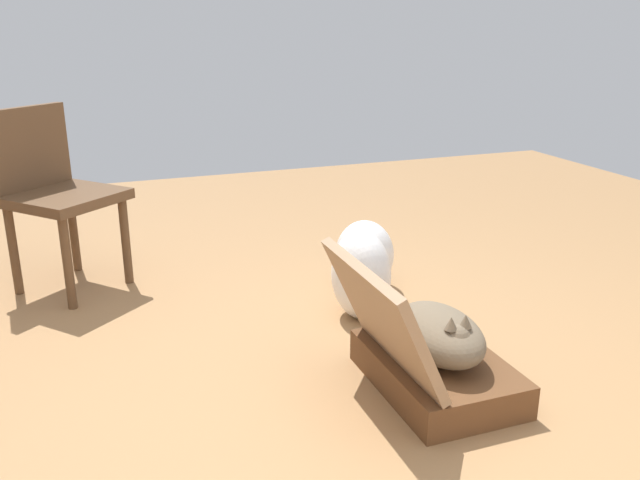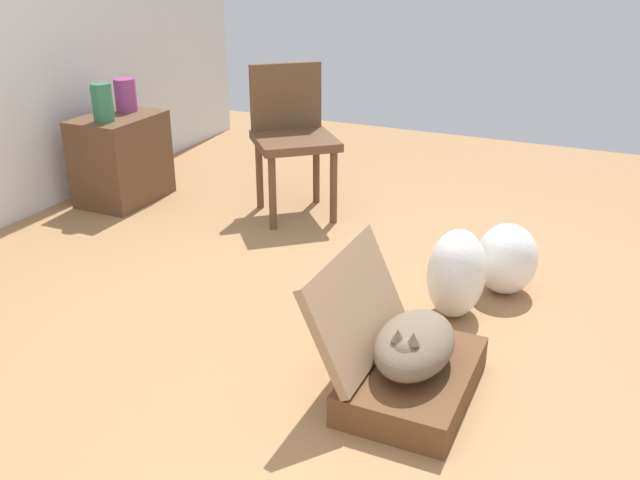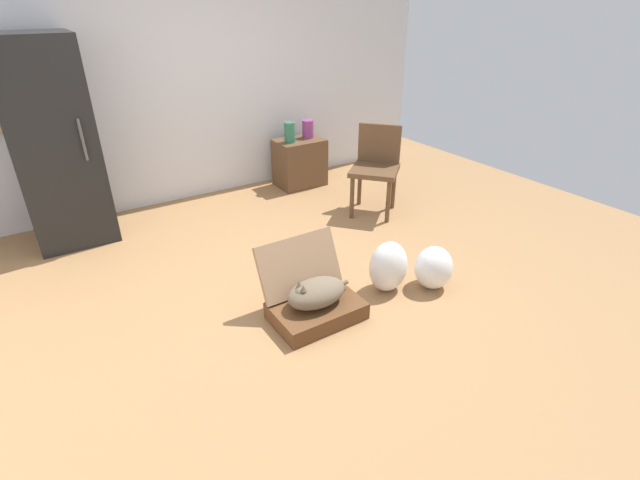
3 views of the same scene
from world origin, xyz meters
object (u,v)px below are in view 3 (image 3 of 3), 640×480
(cat, at_px, (316,293))
(vase_tall, at_px, (290,132))
(plastic_bag_clear, at_px, (434,268))
(vase_short, at_px, (308,129))
(plastic_bag_white, at_px, (388,267))
(chair, at_px, (376,165))
(suitcase_base, at_px, (317,311))
(side_table, at_px, (300,163))
(refrigerator, at_px, (54,145))

(cat, bearing_deg, vase_tall, 64.18)
(plastic_bag_clear, xyz_separation_m, vase_short, (0.42, 2.55, 0.49))
(plastic_bag_white, height_order, chair, chair)
(plastic_bag_clear, distance_m, vase_short, 2.63)
(cat, distance_m, plastic_bag_clear, 1.01)
(suitcase_base, height_order, chair, chair)
(suitcase_base, height_order, side_table, side_table)
(side_table, distance_m, vase_tall, 0.42)
(suitcase_base, distance_m, cat, 0.16)
(side_table, xyz_separation_m, chair, (0.27, -1.10, 0.23))
(cat, bearing_deg, refrigerator, 117.97)
(cat, bearing_deg, suitcase_base, -4.31)
(suitcase_base, relative_size, vase_short, 3.04)
(refrigerator, distance_m, vase_tall, 2.38)
(chair, bearing_deg, plastic_bag_white, -75.68)
(refrigerator, xyz_separation_m, vase_tall, (2.37, 0.03, -0.23))
(refrigerator, height_order, side_table, refrigerator)
(refrigerator, xyz_separation_m, chair, (2.78, -1.05, -0.40))
(plastic_bag_white, xyz_separation_m, side_table, (0.61, 2.36, 0.07))
(suitcase_base, bearing_deg, side_table, 61.82)
(suitcase_base, relative_size, chair, 0.70)
(side_table, xyz_separation_m, vase_tall, (-0.14, -0.02, 0.39))
(cat, bearing_deg, chair, 39.47)
(plastic_bag_white, relative_size, plastic_bag_clear, 1.19)
(plastic_bag_clear, bearing_deg, vase_short, 80.62)
(suitcase_base, xyz_separation_m, vase_short, (1.41, 2.40, 0.60))
(plastic_bag_clear, bearing_deg, cat, 171.44)
(refrigerator, bearing_deg, cat, -62.03)
(cat, bearing_deg, vase_short, 59.48)
(vase_short, height_order, chair, chair)
(plastic_bag_clear, relative_size, refrigerator, 0.19)
(plastic_bag_clear, bearing_deg, plastic_bag_white, 153.24)
(chair, bearing_deg, side_table, 153.08)
(vase_tall, bearing_deg, vase_short, 10.86)
(suitcase_base, relative_size, plastic_bag_white, 1.52)
(suitcase_base, xyz_separation_m, refrigerator, (-1.24, 2.33, 0.84))
(refrigerator, bearing_deg, plastic_bag_clear, -47.98)
(cat, distance_m, vase_tall, 2.65)
(suitcase_base, relative_size, refrigerator, 0.35)
(suitcase_base, distance_m, vase_tall, 2.68)
(side_table, bearing_deg, suitcase_base, -118.18)
(suitcase_base, bearing_deg, vase_tall, 64.28)
(cat, height_order, plastic_bag_white, plastic_bag_white)
(plastic_bag_white, bearing_deg, plastic_bag_clear, -26.76)
(suitcase_base, relative_size, plastic_bag_clear, 1.81)
(suitcase_base, bearing_deg, plastic_bag_clear, -8.58)
(vase_tall, bearing_deg, cat, -115.82)
(plastic_bag_clear, xyz_separation_m, refrigerator, (-2.23, 2.47, 0.73))
(side_table, bearing_deg, vase_short, 11.62)
(suitcase_base, distance_m, plastic_bag_white, 0.68)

